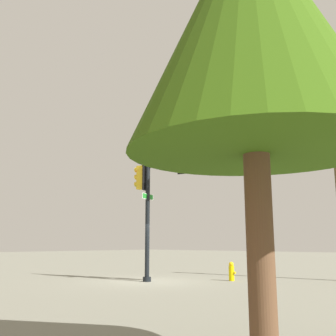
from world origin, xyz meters
TOP-DOWN VIEW (x-y plane):
  - ground_plane at (0.00, 0.00)m, footprint 120.00×120.00m
  - signal_pole_assembly at (1.81, 0.45)m, footprint 6.33×1.98m
  - fire_hydrant at (2.54, 2.82)m, footprint 0.33×0.24m
  - tree_near at (10.26, -8.03)m, footprint 3.40×3.40m

SIDE VIEW (x-z plane):
  - ground_plane at x=0.00m, z-range 0.00..0.00m
  - fire_hydrant at x=2.54m, z-range 0.00..0.83m
  - tree_near at x=10.26m, z-range 1.38..7.95m
  - signal_pole_assembly at x=1.81m, z-range 1.49..7.96m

